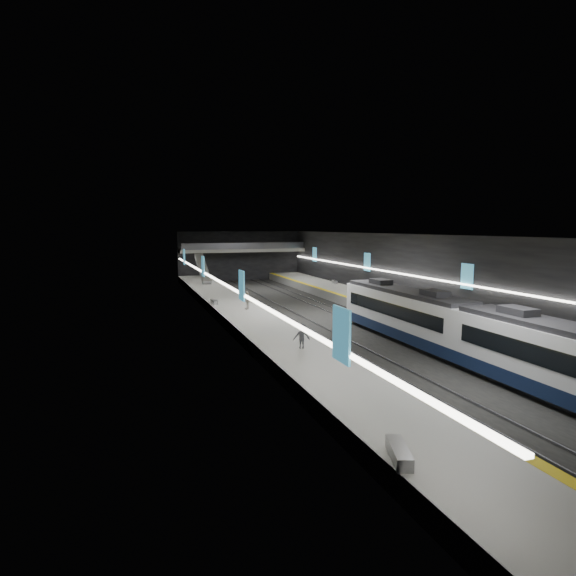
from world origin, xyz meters
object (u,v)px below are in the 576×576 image
object	(u,v)px
bench_right_near	(501,325)
passenger_right_b	(562,343)
passenger_right_a	(370,295)
train	(470,331)
bench_right_far	(335,282)
bench_left_far	(214,302)
passenger_left_a	(247,300)
passenger_left_b	(302,336)
escalator	(203,268)
bench_left_near	(399,453)

from	to	relation	value
bench_right_near	passenger_right_b	distance (m)	8.73
passenger_right_a	train	bearing A→B (deg)	160.91
train	bench_right_far	world-z (taller)	train
bench_left_far	passenger_right_b	xyz separation A→B (m)	(15.99, -26.72, 0.68)
train	passenger_left_a	distance (m)	21.51
passenger_right_b	train	bearing A→B (deg)	82.49
passenger_right_b	bench_right_far	bearing A→B (deg)	27.17
bench_left_far	passenger_left_a	distance (m)	4.94
passenger_left_a	passenger_left_b	bearing A→B (deg)	-11.38
bench_left_far	passenger_right_b	bearing A→B (deg)	-61.44
train	bench_right_near	bearing A→B (deg)	35.28
train	passenger_left_a	world-z (taller)	train
passenger_left_b	passenger_right_b	bearing A→B (deg)	166.15
passenger_right_a	passenger_left_a	xyz separation A→B (m)	(-12.88, 0.11, 0.06)
passenger_right_b	passenger_left_b	size ratio (longest dim) A/B	1.08
train	bench_right_far	size ratio (longest dim) A/B	17.70
bench_left_far	bench_right_near	size ratio (longest dim) A/B	1.02
passenger_right_a	escalator	bearing A→B (deg)	18.97
bench_left_far	train	bearing A→B (deg)	-65.30
passenger_left_b	escalator	bearing A→B (deg)	-77.16
bench_left_far	passenger_right_a	distance (m)	15.87
passenger_right_a	bench_left_near	bearing A→B (deg)	143.81
escalator	passenger_right_a	xyz separation A→B (m)	(13.24, -24.45, -1.12)
bench_right_far	passenger_right_b	bearing A→B (deg)	-82.76
passenger_right_b	passenger_left_a	world-z (taller)	passenger_right_b
train	passenger_left_a	size ratio (longest dim) A/B	17.81
train	bench_left_far	world-z (taller)	train
train	passenger_right_b	xyz separation A→B (m)	(3.99, -3.21, -0.32)
bench_right_far	passenger_right_b	xyz separation A→B (m)	(-2.82, -38.83, 0.67)
escalator	bench_left_near	world-z (taller)	escalator
train	bench_right_far	xyz separation A→B (m)	(6.81, 35.62, -0.99)
escalator	bench_right_far	world-z (taller)	escalator
bench_left_near	passenger_right_a	distance (m)	33.89
passenger_left_b	bench_left_far	bearing A→B (deg)	-71.28
bench_left_near	bench_right_near	world-z (taller)	bench_left_near
bench_right_far	passenger_left_b	bearing A→B (deg)	-106.31
bench_left_far	passenger_left_b	distance (m)	19.88
passenger_right_a	passenger_right_b	bearing A→B (deg)	172.45
train	bench_right_near	xyz separation A→B (m)	(7.00, 4.95, -1.00)
train	escalator	bearing A→B (deg)	102.93
passenger_right_a	passenger_left_a	distance (m)	12.88
escalator	bench_right_near	xyz separation A→B (m)	(17.00, -38.61, -1.70)
train	passenger_left_b	size ratio (longest dim) A/B	18.43
bench_right_far	passenger_left_a	distance (m)	23.23
bench_left_far	bench_right_far	distance (m)	22.37
bench_right_far	passenger_right_a	size ratio (longest dim) A/B	1.08
passenger_right_a	passenger_right_b	distance (m)	22.34
bench_right_far	passenger_left_a	xyz separation A→B (m)	(-16.44, -16.40, 0.64)
passenger_left_b	bench_right_near	bearing A→B (deg)	-163.21
passenger_left_b	passenger_right_a	bearing A→B (deg)	-117.87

